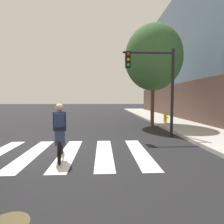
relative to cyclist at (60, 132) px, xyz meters
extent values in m
plane|color=black|center=(-0.54, 0.61, -0.84)|extent=(120.00, 120.00, 0.00)
cube|color=silver|center=(-1.09, 0.61, -0.84)|extent=(0.55, 3.48, 0.01)
cube|color=silver|center=(0.11, 0.61, -0.84)|extent=(0.55, 3.48, 0.01)
cube|color=silver|center=(1.31, 0.61, -0.84)|extent=(0.55, 3.48, 0.01)
cube|color=silver|center=(2.51, 0.61, -0.84)|extent=(0.55, 3.48, 0.01)
torus|color=black|center=(0.06, -0.40, -0.51)|extent=(0.16, 0.66, 0.66)
torus|color=black|center=(-0.10, 0.64, -0.51)|extent=(0.16, 0.66, 0.66)
cylinder|color=red|center=(-0.02, 0.12, -0.23)|extent=(0.19, 0.89, 0.05)
cylinder|color=red|center=(0.00, -0.03, -0.16)|extent=(0.04, 0.04, 0.45)
cube|color=#384772|center=(0.00, -0.03, -0.11)|extent=(0.31, 0.24, 0.56)
cube|color=#26262D|center=(0.00, -0.03, 0.34)|extent=(0.39, 0.29, 0.56)
sphere|color=tan|center=(0.00, -0.03, 0.74)|extent=(0.22, 0.22, 0.22)
cube|color=navy|center=(0.03, -0.21, 0.39)|extent=(0.30, 0.20, 0.40)
cylinder|color=black|center=(4.62, 3.21, 1.26)|extent=(0.14, 0.14, 4.20)
cylinder|color=black|center=(3.42, 3.21, 3.16)|extent=(2.40, 0.10, 0.10)
cube|color=black|center=(2.46, 3.21, 2.81)|extent=(0.24, 0.20, 0.76)
sphere|color=red|center=(2.46, 3.10, 3.05)|extent=(0.14, 0.14, 0.14)
sphere|color=gold|center=(2.46, 3.10, 2.81)|extent=(0.14, 0.14, 0.14)
sphere|color=green|center=(2.46, 3.10, 2.57)|extent=(0.14, 0.14, 0.14)
cylinder|color=gold|center=(5.66, 7.05, -0.37)|extent=(0.22, 0.22, 0.65)
sphere|color=gold|center=(5.66, 7.05, 0.00)|extent=(0.18, 0.18, 0.18)
cylinder|color=gold|center=(5.82, 7.05, -0.34)|extent=(0.12, 0.09, 0.09)
cylinder|color=#4C3823|center=(4.65, 6.75, 0.68)|extent=(0.24, 0.24, 3.05)
ellipsoid|color=#386033|center=(4.65, 6.75, 3.72)|extent=(3.79, 3.79, 4.36)
camera|label=1|loc=(1.26, -5.41, 0.98)|focal=29.14mm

